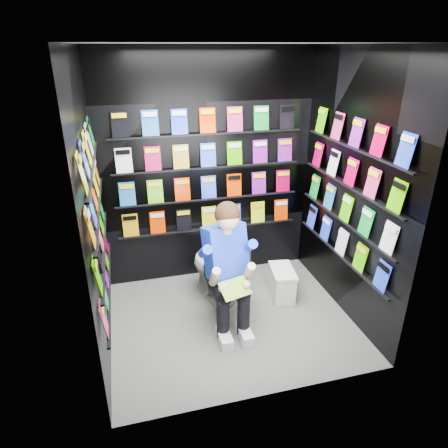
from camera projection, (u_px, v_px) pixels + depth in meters
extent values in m
plane|color=slate|center=(231.00, 320.00, 4.11)|extent=(2.40, 2.40, 0.00)
plane|color=white|center=(234.00, 43.00, 3.04)|extent=(2.40, 2.40, 0.00)
cube|color=black|center=(208.00, 171.00, 4.46)|extent=(2.40, 0.04, 2.60)
cube|color=black|center=(273.00, 254.00, 2.69)|extent=(2.40, 0.04, 2.60)
cube|color=black|center=(93.00, 216.00, 3.30)|extent=(0.04, 2.00, 2.60)
cube|color=black|center=(352.00, 191.00, 3.85)|extent=(0.04, 2.00, 2.60)
imported|color=white|center=(216.00, 269.00, 4.33)|extent=(0.60, 0.83, 0.73)
cube|color=silver|center=(282.00, 284.00, 4.46)|extent=(0.28, 0.43, 0.30)
cube|color=silver|center=(283.00, 271.00, 4.39)|extent=(0.31, 0.46, 0.03)
cube|color=green|center=(235.00, 288.00, 3.60)|extent=(0.31, 0.23, 0.12)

